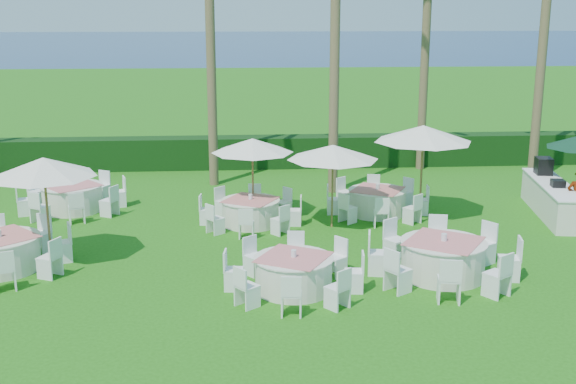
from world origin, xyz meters
name	(u,v)px	position (x,y,z in m)	size (l,w,h in m)	color
ground	(267,279)	(0.00, 0.00, 0.00)	(120.00, 120.00, 0.00)	#1D5B0F
hedge	(254,152)	(0.00, 12.00, 0.60)	(34.00, 1.00, 1.20)	black
ocean	(239,47)	(0.00, 102.00, 0.00)	(260.00, 260.00, 0.00)	#071D4E
banquet_table_a	(1,252)	(-6.27, 1.08, 0.43)	(3.19, 3.19, 0.98)	silver
banquet_table_b	(294,273)	(0.55, -0.71, 0.41)	(3.08, 3.08, 0.93)	silver
banquet_table_c	(443,258)	(4.05, -0.13, 0.46)	(3.47, 3.47, 1.04)	silver
banquet_table_d	(72,197)	(-5.70, 6.19, 0.43)	(3.20, 3.20, 0.97)	silver
banquet_table_e	(251,211)	(-0.29, 4.34, 0.39)	(2.95, 2.95, 0.90)	silver
banquet_table_f	(377,201)	(3.54, 5.14, 0.40)	(3.06, 3.06, 0.93)	silver
umbrella_a	(44,167)	(-5.20, 1.41, 2.40)	(2.49, 2.49, 2.64)	brown
umbrella_b	(333,152)	(2.00, 3.90, 2.17)	(2.56, 2.56, 2.38)	brown
umbrella_c	(252,146)	(-0.20, 5.03, 2.17)	(2.40, 2.40, 2.38)	brown
umbrella_d	(423,134)	(4.72, 4.63, 2.53)	(2.85, 2.85, 2.77)	brown
buffet_table	(552,198)	(8.74, 4.69, 0.53)	(1.53, 4.32, 1.50)	silver
palm_b	(210,21)	(-1.47, 9.27, 5.61)	(4.35, 4.28, 10.28)	brown
palm_d	(426,41)	(6.42, 11.30, 4.84)	(4.13, 4.40, 8.77)	brown
palm_e	(545,24)	(9.79, 8.72, 5.52)	(4.32, 4.32, 10.09)	brown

